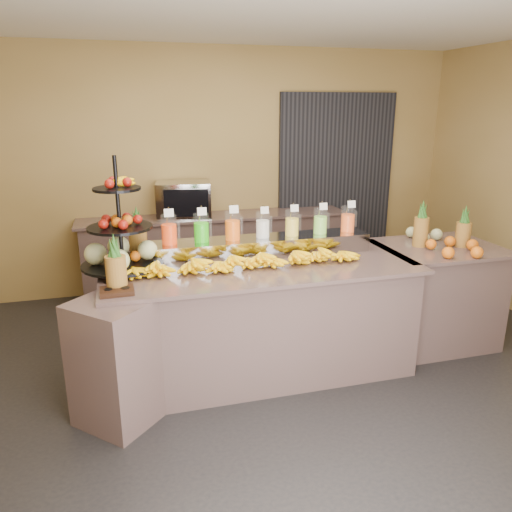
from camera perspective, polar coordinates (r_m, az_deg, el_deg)
name	(u,v)px	position (r m, az deg, el deg)	size (l,w,h in m)	color
ground	(271,387)	(4.10, 1.76, -14.75)	(6.00, 6.00, 0.00)	black
room_envelope	(267,139)	(4.31, 1.26, 13.20)	(6.04, 5.02, 2.82)	olive
buffet_counter	(249,322)	(4.08, -0.83, -7.55)	(2.75, 1.25, 0.93)	gray
right_counter	(434,294)	(4.93, 19.63, -4.12)	(1.08, 0.88, 0.93)	gray
back_ledge	(216,253)	(5.93, -4.64, 0.30)	(3.10, 0.55, 0.93)	gray
pitcher_tray	(263,246)	(4.24, 0.76, 1.16)	(1.85, 0.30, 0.15)	gray
juice_pitcher_orange_a	(169,231)	(4.05, -9.90, 2.79)	(0.13, 0.13, 0.31)	silver
juice_pitcher_green	(201,229)	(4.08, -6.27, 3.04)	(0.13, 0.13, 0.31)	silver
juice_pitcher_orange_b	(233,227)	(4.13, -2.70, 3.30)	(0.13, 0.13, 0.31)	silver
juice_pitcher_milk	(263,226)	(4.19, 0.77, 3.41)	(0.12, 0.12, 0.28)	silver
juice_pitcher_lemon	(292,224)	(4.27, 4.13, 3.63)	(0.12, 0.12, 0.29)	silver
juice_pitcher_lime	(320,222)	(4.36, 7.36, 3.83)	(0.12, 0.12, 0.29)	silver
juice_pitcher_orange_c	(348,220)	(4.47, 10.45, 4.02)	(0.12, 0.13, 0.30)	silver
banana_heap	(244,259)	(3.90, -1.39, -0.33)	(1.88, 0.17, 0.16)	#FFBA0C
fruit_stand	(127,242)	(3.92, -14.56, 1.56)	(0.78, 0.78, 0.88)	black
condiment_caddy	(117,291)	(3.51, -15.60, -3.88)	(0.22, 0.17, 0.03)	black
pineapple_left_a	(116,269)	(3.54, -15.71, -1.44)	(0.14, 0.14, 0.40)	brown
pineapple_left_b	(138,238)	(4.24, -13.33, 2.00)	(0.15, 0.15, 0.44)	brown
right_fruit_pile	(447,240)	(4.69, 20.98, 1.68)	(0.50, 0.48, 0.26)	brown
oven_warmer	(184,199)	(5.72, -8.27, 6.41)	(0.60, 0.42, 0.40)	gray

